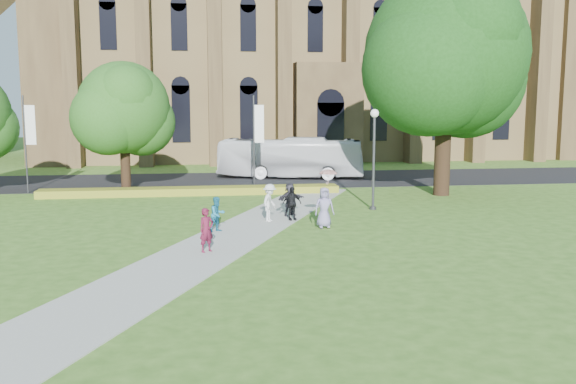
{
  "coord_description": "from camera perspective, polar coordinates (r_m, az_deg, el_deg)",
  "views": [
    {
      "loc": [
        -1.5,
        -25.78,
        5.65
      ],
      "look_at": [
        2.43,
        2.43,
        1.6
      ],
      "focal_mm": 40.0,
      "sensor_mm": 36.0,
      "label": 1
    }
  ],
  "objects": [
    {
      "name": "pedestrian_5",
      "position": [
        31.51,
        0.16,
        -0.64
      ],
      "size": [
        1.57,
        1.15,
        1.65
      ],
      "primitive_type": "imported",
      "rotation": [
        0.0,
        0.0,
        0.5
      ],
      "color": "#2A2830",
      "rests_on": "footpath"
    },
    {
      "name": "banner_pole_1",
      "position": [
        42.33,
        -22.19,
        4.44
      ],
      "size": [
        0.7,
        0.1,
        6.0
      ],
      "color": "#38383D",
      "rests_on": "ground"
    },
    {
      "name": "parasol",
      "position": [
        28.61,
        3.58,
        1.15
      ],
      "size": [
        1.05,
        1.05,
        0.71
      ],
      "primitive_type": "imported",
      "rotation": [
        0.0,
        0.0,
        -0.38
      ],
      "color": "#EAA5A5",
      "rests_on": "pedestrian_4"
    },
    {
      "name": "flower_hedge",
      "position": [
        39.36,
        -8.58,
        0.08
      ],
      "size": [
        18.0,
        1.4,
        0.45
      ],
      "primitive_type": "cube",
      "color": "#A88A21",
      "rests_on": "ground"
    },
    {
      "name": "streetlamp",
      "position": [
        33.59,
        7.65,
        4.0
      ],
      "size": [
        0.44,
        0.44,
        5.24
      ],
      "color": "#38383D",
      "rests_on": "ground"
    },
    {
      "name": "pedestrian_3",
      "position": [
        30.38,
        0.35,
        -1.02
      ],
      "size": [
        1.0,
        0.58,
        1.6
      ],
      "primitive_type": "imported",
      "rotation": [
        0.0,
        0.0,
        0.21
      ],
      "color": "black",
      "rests_on": "footpath"
    },
    {
      "name": "road",
      "position": [
        46.15,
        -6.01,
        1.03
      ],
      "size": [
        160.0,
        10.0,
        0.02
      ],
      "primitive_type": "cube",
      "color": "black",
      "rests_on": "ground"
    },
    {
      "name": "footpath",
      "position": [
        27.4,
        -4.63,
        -3.79
      ],
      "size": [
        15.58,
        28.54,
        0.04
      ],
      "primitive_type": "cube",
      "rotation": [
        0.0,
        0.0,
        -0.44
      ],
      "color": "#B2B2A8",
      "rests_on": "ground"
    },
    {
      "name": "ground",
      "position": [
        26.43,
        -4.51,
        -4.28
      ],
      "size": [
        160.0,
        160.0,
        0.0
      ],
      "primitive_type": "plane",
      "color": "#375E1C",
      "rests_on": "ground"
    },
    {
      "name": "large_tree",
      "position": [
        39.62,
        13.86,
        11.79
      ],
      "size": [
        9.6,
        9.6,
        13.2
      ],
      "color": "#332114",
      "rests_on": "ground"
    },
    {
      "name": "tour_coach",
      "position": [
        47.16,
        0.24,
        3.06
      ],
      "size": [
        10.98,
        5.17,
        2.98
      ],
      "primitive_type": "imported",
      "rotation": [
        0.0,
        0.0,
        1.31
      ],
      "color": "white",
      "rests_on": "road"
    },
    {
      "name": "pedestrian_1",
      "position": [
        27.87,
        -6.3,
        -1.97
      ],
      "size": [
        0.94,
        0.9,
        1.53
      ],
      "primitive_type": "imported",
      "rotation": [
        0.0,
        0.0,
        0.61
      ],
      "color": "#1C6D8F",
      "rests_on": "footpath"
    },
    {
      "name": "cathedral",
      "position": [
        66.91,
        2.08,
        14.39
      ],
      "size": [
        52.6,
        18.25,
        28.0
      ],
      "color": "brown",
      "rests_on": "ground"
    },
    {
      "name": "pedestrian_2",
      "position": [
        30.08,
        -1.64,
        -0.95
      ],
      "size": [
        1.11,
        1.31,
        1.76
      ],
      "primitive_type": "imported",
      "rotation": [
        0.0,
        0.0,
        1.09
      ],
      "color": "silver",
      "rests_on": "footpath"
    },
    {
      "name": "banner_pole_0",
      "position": [
        41.2,
        -2.9,
        4.94
      ],
      "size": [
        0.7,
        0.1,
        6.0
      ],
      "color": "#38383D",
      "rests_on": "ground"
    },
    {
      "name": "street_tree_1",
      "position": [
        40.53,
        -14.42,
        7.24
      ],
      "size": [
        5.6,
        5.6,
        8.05
      ],
      "color": "#332114",
      "rests_on": "ground"
    },
    {
      "name": "pedestrian_0",
      "position": [
        24.19,
        -7.26,
        -3.37
      ],
      "size": [
        0.72,
        0.66,
        1.66
      ],
      "primitive_type": "imported",
      "rotation": [
        0.0,
        0.0,
        0.58
      ],
      "color": "#57142A",
      "rests_on": "footpath"
    },
    {
      "name": "pedestrian_4",
      "position": [
        28.66,
        3.25,
        -1.37
      ],
      "size": [
        0.91,
        0.62,
        1.8
      ],
      "primitive_type": "imported",
      "rotation": [
        0.0,
        0.0,
        0.05
      ],
      "color": "slate",
      "rests_on": "footpath"
    }
  ]
}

